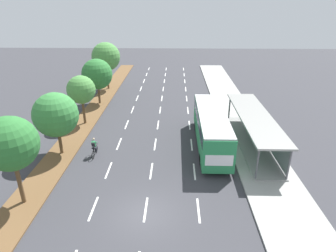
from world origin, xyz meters
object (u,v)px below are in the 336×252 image
at_px(bus_shelter, 256,127).
at_px(median_tree_fourth, 97,74).
at_px(cyclist, 94,148).
at_px(median_tree_fifth, 106,57).
at_px(bus, 211,126).
at_px(median_tree_nearest, 10,144).
at_px(median_tree_second, 56,115).
at_px(median_tree_third, 81,90).

bearing_deg(bus_shelter, median_tree_fourth, 147.18).
height_order(cyclist, median_tree_fifth, median_tree_fifth).
height_order(bus_shelter, median_tree_fifth, median_tree_fifth).
bearing_deg(bus, median_tree_nearest, -146.92).
distance_m(bus, median_tree_second, 13.78).
bearing_deg(median_tree_nearest, median_tree_second, 89.27).
xyz_separation_m(bus, median_tree_fourth, (-13.44, 11.78, 1.93)).
bearing_deg(median_tree_second, median_tree_fourth, 89.66).
bearing_deg(median_tree_nearest, median_tree_third, 89.18).
bearing_deg(cyclist, median_tree_third, 112.43).
bearing_deg(median_tree_second, cyclist, -4.58).
distance_m(cyclist, median_tree_nearest, 8.25).
height_order(bus_shelter, median_tree_nearest, median_tree_nearest).
bearing_deg(median_tree_fifth, bus_shelter, -45.44).
height_order(bus_shelter, bus, bus).
height_order(bus_shelter, median_tree_fourth, median_tree_fourth).
bearing_deg(bus, bus_shelter, 4.63).
bearing_deg(cyclist, median_tree_fifth, 98.92).
relative_size(bus, median_tree_third, 2.10).
height_order(median_tree_second, median_tree_fifth, median_tree_fifth).
height_order(cyclist, median_tree_fourth, median_tree_fourth).
bearing_deg(median_tree_nearest, median_tree_fifth, 90.29).
relative_size(cyclist, median_tree_nearest, 0.29).
relative_size(bus, median_tree_fifth, 1.62).
xyz_separation_m(median_tree_second, median_tree_third, (0.11, 6.88, 0.17)).
bearing_deg(median_tree_nearest, median_tree_fourth, 89.53).
height_order(median_tree_fourth, median_tree_fifth, median_tree_fifth).
xyz_separation_m(cyclist, median_tree_third, (-2.94, 7.13, 3.16)).
xyz_separation_m(bus_shelter, cyclist, (-14.75, -2.58, -1.08)).
bearing_deg(bus_shelter, bus, -175.37).
bearing_deg(median_tree_fifth, median_tree_fourth, -87.41).
distance_m(median_tree_third, median_tree_fourth, 6.88).
bearing_deg(median_tree_fourth, median_tree_third, -89.77).
bearing_deg(cyclist, median_tree_fourth, 101.97).
bearing_deg(median_tree_fourth, median_tree_nearest, -90.47).
bearing_deg(median_tree_fourth, median_tree_fifth, 92.59).
height_order(median_tree_second, median_tree_fourth, median_tree_fourth).
xyz_separation_m(median_tree_fourth, median_tree_fifth, (-0.31, 6.88, 0.99)).
bearing_deg(median_tree_fourth, bus_shelter, -32.82).
bearing_deg(cyclist, bus, 12.02).
bearing_deg(median_tree_third, cyclist, -67.57).
height_order(bus_shelter, median_tree_third, median_tree_third).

